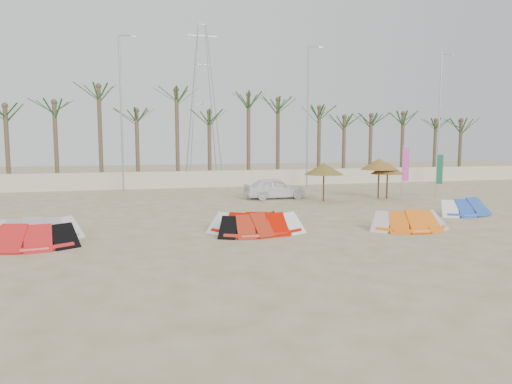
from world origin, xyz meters
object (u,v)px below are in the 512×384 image
object	(u,v)px
kite_red_mid	(254,223)
parasol_right	(388,168)
car	(275,188)
kite_red_left	(22,234)
parasol_left	(324,169)
parasol_mid	(379,164)
kite_grey	(36,227)
kite_red_right	(254,221)
kite_blue	(463,205)
kite_orange	(406,219)

from	to	relation	value
kite_red_mid	parasol_right	size ratio (longest dim) A/B	1.48
parasol_right	car	bearing A→B (deg)	164.53
kite_red_left	kite_red_mid	size ratio (longest dim) A/B	1.17
parasol_left	parasol_right	size ratio (longest dim) A/B	1.05
parasol_mid	car	distance (m)	6.70
parasol_right	kite_grey	bearing A→B (deg)	-158.98
kite_grey	parasol_left	xyz separation A→B (m)	(14.54, 7.13, 1.54)
kite_red_mid	car	xyz separation A→B (m)	(4.14, 10.27, 0.25)
kite_grey	kite_red_right	size ratio (longest dim) A/B	0.83
kite_red_mid	parasol_mid	distance (m)	13.65
kite_red_mid	kite_blue	size ratio (longest dim) A/B	0.94
kite_blue	kite_red_left	bearing A→B (deg)	-174.10
kite_red_mid	parasol_left	bearing A→B (deg)	51.52
parasol_mid	parasol_right	distance (m)	0.59
kite_grey	parasol_right	distance (m)	20.32
kite_red_mid	kite_blue	bearing A→B (deg)	9.97
parasol_left	parasol_mid	size ratio (longest dim) A/B	0.94
kite_orange	kite_red_left	bearing A→B (deg)	176.89
kite_grey	kite_red_left	distance (m)	1.17
parasol_mid	kite_orange	bearing A→B (deg)	-114.06
kite_grey	parasol_mid	world-z (taller)	parasol_mid
kite_grey	parasol_right	bearing A→B (deg)	21.02
kite_red_right	parasol_left	size ratio (longest dim) A/B	1.64
kite_red_mid	car	size ratio (longest dim) A/B	0.86
kite_blue	parasol_mid	xyz separation A→B (m)	(-0.84, 6.62, 1.75)
kite_red_mid	parasol_right	bearing A→B (deg)	37.52
kite_red_left	parasol_left	distance (m)	17.00
car	parasol_right	bearing A→B (deg)	-107.36
kite_grey	kite_orange	size ratio (longest dim) A/B	0.99
kite_red_mid	kite_red_left	bearing A→B (deg)	-179.81
kite_red_left	parasol_mid	size ratio (longest dim) A/B	1.55
kite_orange	car	distance (m)	11.29
kite_red_left	kite_red_right	distance (m)	8.34
kite_red_mid	parasol_mid	size ratio (longest dim) A/B	1.32
kite_red_left	parasol_right	distance (m)	20.96
kite_blue	parasol_left	size ratio (longest dim) A/B	1.50
kite_blue	parasol_left	distance (m)	8.00
kite_red_left	kite_red_right	xyz separation A→B (m)	(8.33, 0.38, -0.00)
kite_blue	parasol_right	bearing A→B (deg)	93.25
kite_blue	parasol_right	world-z (taller)	parasol_right
parasol_left	parasol_mid	xyz separation A→B (m)	(3.90, 0.36, 0.21)
kite_red_mid	parasol_right	distance (m)	13.86
kite_red_left	parasol_left	xyz separation A→B (m)	(14.77, 8.28, 1.54)
parasol_left	car	world-z (taller)	parasol_left
kite_orange	kite_blue	bearing A→B (deg)	29.01
parasol_left	kite_grey	bearing A→B (deg)	-153.90
kite_blue	kite_grey	bearing A→B (deg)	-177.44
kite_blue	car	distance (m)	10.95
parasol_mid	parasol_right	world-z (taller)	parasol_mid
kite_red_left	kite_red_right	world-z (taller)	same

